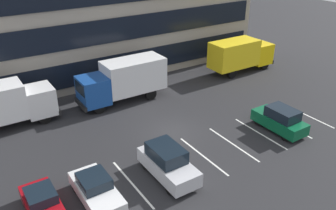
{
  "coord_description": "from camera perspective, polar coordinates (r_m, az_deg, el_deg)",
  "views": [
    {
      "loc": [
        -13.31,
        -19.97,
        14.3
      ],
      "look_at": [
        0.77,
        1.77,
        1.4
      ],
      "focal_mm": 37.94,
      "sensor_mm": 36.0,
      "label": 1
    }
  ],
  "objects": [
    {
      "name": "box_truck_white",
      "position": [
        30.49,
        -25.16,
        0.09
      ],
      "size": [
        7.82,
        2.59,
        3.62
      ],
      "color": "white",
      "rests_on": "ground_plane"
    },
    {
      "name": "ground_plane",
      "position": [
        27.94,
        0.65,
        -4.31
      ],
      "size": [
        120.0,
        120.0,
        0.0
      ],
      "primitive_type": "plane",
      "color": "#262628"
    },
    {
      "name": "suv_forest",
      "position": [
        29.04,
        17.56,
        -2.25
      ],
      "size": [
        1.84,
        4.33,
        1.96
      ],
      "color": "#0C5933",
      "rests_on": "ground_plane"
    },
    {
      "name": "suv_silver",
      "position": [
        22.76,
        -0.06,
        -9.23
      ],
      "size": [
        1.97,
        4.65,
        2.1
      ],
      "color": "silver",
      "rests_on": "ground_plane"
    },
    {
      "name": "lot_markings",
      "position": [
        25.27,
        5.63,
        -8.12
      ],
      "size": [
        22.54,
        5.4,
        0.01
      ],
      "color": "silver",
      "rests_on": "ground_plane"
    },
    {
      "name": "box_truck_yellow_all",
      "position": [
        39.93,
        11.59,
        8.04
      ],
      "size": [
        7.78,
        2.58,
        3.61
      ],
      "color": "yellow",
      "rests_on": "ground_plane"
    },
    {
      "name": "sedan_white",
      "position": [
        21.53,
        -11.5,
        -13.15
      ],
      "size": [
        1.86,
        4.44,
        1.59
      ],
      "color": "white",
      "rests_on": "ground_plane"
    },
    {
      "name": "sedan_maroon",
      "position": [
        21.43,
        -19.47,
        -14.76
      ],
      "size": [
        1.73,
        4.14,
        1.48
      ],
      "color": "maroon",
      "rests_on": "ground_plane"
    },
    {
      "name": "box_truck_blue",
      "position": [
        32.34,
        -7.14,
        4.14
      ],
      "size": [
        8.13,
        2.69,
        3.77
      ],
      "color": "#194799",
      "rests_on": "ground_plane"
    }
  ]
}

